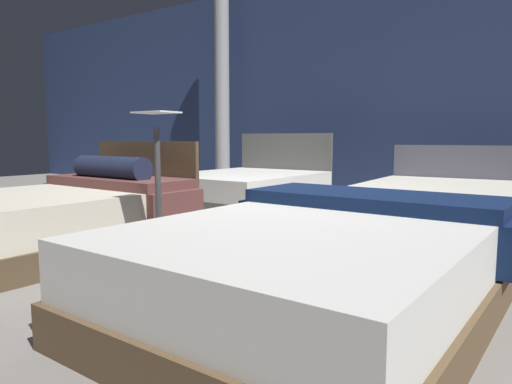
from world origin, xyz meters
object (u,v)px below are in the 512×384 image
Objects in this scene: bed_1 at (320,266)px; bed_2 at (245,190)px; bed_3 at (441,207)px; bed_0 at (53,218)px; price_sign at (159,211)px; support_pillar at (222,90)px.

bed_2 is (-2.45, 2.73, -0.02)m from bed_1.
bed_0 is at bearing -133.32° from bed_3.
bed_2 is at bearing 177.81° from bed_3.
bed_0 is 2.72m from bed_2.
bed_1 is 2.73m from bed_3.
price_sign is 5.30m from support_pillar.
support_pillar reaches higher than bed_1.
price_sign is (-1.21, -2.66, 0.20)m from bed_3.
bed_0 is 1.08× the size of bed_2.
bed_0 is 3.61m from bed_3.
bed_1 is 0.62× the size of support_pillar.
price_sign is at bearing 178.81° from bed_1.
bed_2 reaches higher than bed_3.
bed_1 is 6.14m from support_pillar.
bed_2 is 1.87× the size of price_sign.
bed_3 is 4.63m from support_pillar.
bed_3 is at bearing -21.39° from support_pillar.
price_sign is at bearing -64.55° from bed_2.
support_pillar is at bearing 135.26° from bed_1.
bed_3 is at bearing 92.36° from bed_1.
bed_3 is at bearing 65.47° from price_sign.
bed_0 is 2.01× the size of price_sign.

